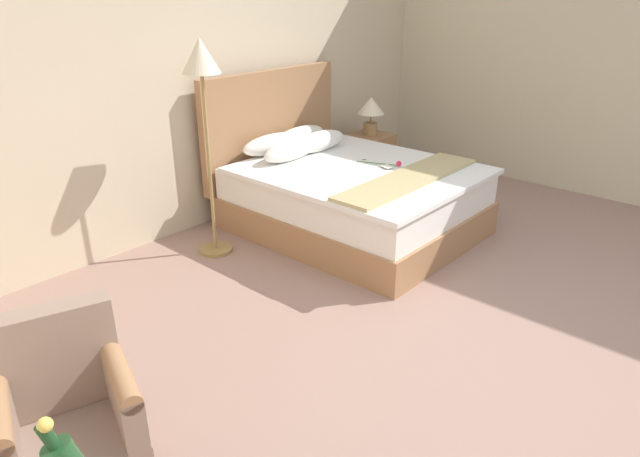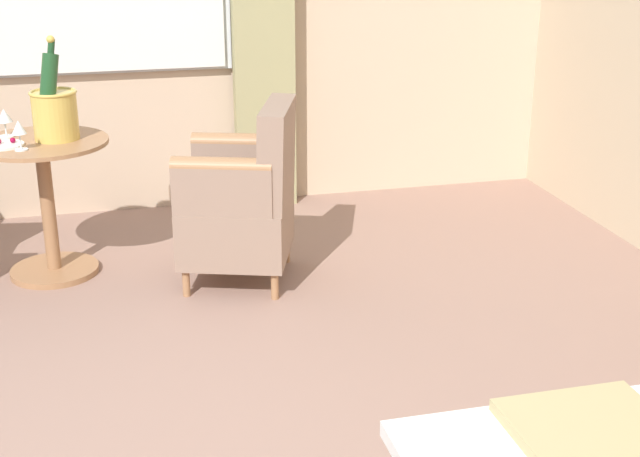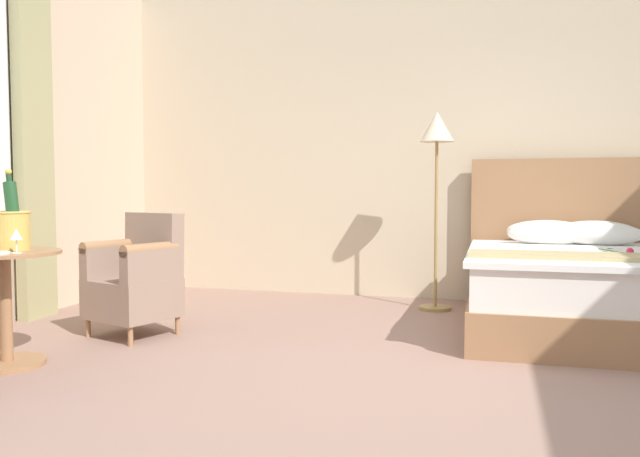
{
  "view_description": "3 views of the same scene",
  "coord_description": "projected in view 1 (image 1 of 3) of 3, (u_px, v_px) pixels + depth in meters",
  "views": [
    {
      "loc": [
        -2.84,
        -1.29,
        2.11
      ],
      "look_at": [
        -0.42,
        0.85,
        0.7
      ],
      "focal_mm": 32.0,
      "sensor_mm": 36.0,
      "label": 1
    },
    {
      "loc": [
        1.9,
        0.08,
        1.77
      ],
      "look_at": [
        -0.58,
        0.7,
        0.83
      ],
      "focal_mm": 50.0,
      "sensor_mm": 36.0,
      "label": 2
    },
    {
      "loc": [
        0.34,
        -3.26,
        1.04
      ],
      "look_at": [
        -0.74,
        0.59,
        0.81
      ],
      "focal_mm": 35.0,
      "sensor_mm": 36.0,
      "label": 3
    }
  ],
  "objects": [
    {
      "name": "ground_plane",
      "position": [
        466.0,
        347.0,
        3.58
      ],
      "size": [
        8.27,
        8.27,
        0.0
      ],
      "primitive_type": "plane",
      "color": "#977466"
    },
    {
      "name": "wall_headboard_side",
      "position": [
        168.0,
        54.0,
        4.72
      ],
      "size": [
        6.89,
        0.12,
        3.12
      ],
      "color": "beige",
      "rests_on": "ground"
    },
    {
      "name": "bed",
      "position": [
        346.0,
        191.0,
        5.19
      ],
      "size": [
        1.7,
        2.11,
        1.34
      ],
      "color": "#A0704A",
      "rests_on": "ground"
    },
    {
      "name": "nightstand",
      "position": [
        369.0,
        158.0,
        6.46
      ],
      "size": [
        0.48,
        0.42,
        0.54
      ],
      "color": "#A0704A",
      "rests_on": "ground"
    },
    {
      "name": "bedside_lamp",
      "position": [
        371.0,
        109.0,
        6.24
      ],
      "size": [
        0.3,
        0.3,
        0.41
      ],
      "color": "#9D7948",
      "rests_on": "nightstand"
    },
    {
      "name": "floor_lamp_brass",
      "position": [
        202.0,
        80.0,
        4.29
      ],
      "size": [
        0.29,
        0.29,
        1.74
      ],
      "color": "olive",
      "rests_on": "ground"
    },
    {
      "name": "armchair_by_window",
      "position": [
        69.0,
        426.0,
        2.37
      ],
      "size": [
        0.68,
        0.66,
        0.89
      ],
      "color": "#A0704A",
      "rests_on": "ground"
    }
  ]
}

